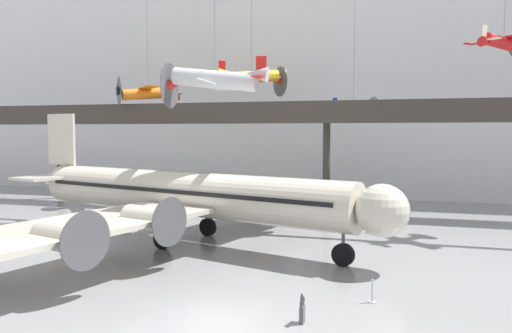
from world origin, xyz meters
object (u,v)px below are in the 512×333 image
object	(u,v)px
suspended_plane_white_twin	(354,107)
stanchion_barrier	(372,295)
suspended_plane_orange_highwing	(148,93)
airliner_silver_main	(182,194)
info_sign_pedestal	(302,312)
suspended_plane_red_highwing	(504,42)
suspended_plane_silver_racer	(215,80)
suspended_plane_yellow_lowwing	(252,77)

from	to	relation	value
suspended_plane_white_twin	stanchion_barrier	distance (m)	30.30
suspended_plane_orange_highwing	suspended_plane_white_twin	world-z (taller)	suspended_plane_orange_highwing
suspended_plane_orange_highwing	airliner_silver_main	bearing A→B (deg)	84.28
info_sign_pedestal	stanchion_barrier	bearing A→B (deg)	54.20
suspended_plane_orange_highwing	info_sign_pedestal	size ratio (longest dim) A/B	8.43
suspended_plane_orange_highwing	info_sign_pedestal	world-z (taller)	suspended_plane_orange_highwing
suspended_plane_red_highwing	suspended_plane_silver_racer	bearing A→B (deg)	152.87
suspended_plane_yellow_lowwing	info_sign_pedestal	bearing A→B (deg)	-110.55
airliner_silver_main	suspended_plane_orange_highwing	size ratio (longest dim) A/B	3.41
airliner_silver_main	stanchion_barrier	bearing A→B (deg)	-17.87
suspended_plane_white_twin	stanchion_barrier	bearing A→B (deg)	-55.09
info_sign_pedestal	suspended_plane_silver_racer	bearing A→B (deg)	125.31
suspended_plane_silver_racer	stanchion_barrier	world-z (taller)	suspended_plane_silver_racer
suspended_plane_yellow_lowwing	info_sign_pedestal	xyz separation A→B (m)	(10.87, -29.11, -12.55)
airliner_silver_main	suspended_plane_silver_racer	xyz separation A→B (m)	(1.93, 1.51, 7.92)
suspended_plane_silver_racer	suspended_plane_red_highwing	size ratio (longest dim) A/B	1.47
suspended_plane_orange_highwing	suspended_plane_yellow_lowwing	distance (m)	10.77
airliner_silver_main	suspended_plane_white_twin	size ratio (longest dim) A/B	2.99
airliner_silver_main	stanchion_barrier	size ratio (longest dim) A/B	33.09
suspended_plane_red_highwing	info_sign_pedestal	distance (m)	27.35
suspended_plane_red_highwing	info_sign_pedestal	size ratio (longest dim) A/B	6.31
airliner_silver_main	suspended_plane_orange_highwing	world-z (taller)	suspended_plane_orange_highwing
suspended_plane_white_twin	info_sign_pedestal	size ratio (longest dim) A/B	9.60
suspended_plane_silver_racer	suspended_plane_white_twin	size ratio (longest dim) A/B	0.96
suspended_plane_white_twin	info_sign_pedestal	world-z (taller)	suspended_plane_white_twin
suspended_plane_silver_racer	suspended_plane_white_twin	xyz separation A→B (m)	(7.91, 17.98, -1.18)
suspended_plane_silver_racer	info_sign_pedestal	world-z (taller)	suspended_plane_silver_racer
suspended_plane_silver_racer	info_sign_pedestal	size ratio (longest dim) A/B	9.25
suspended_plane_red_highwing	suspended_plane_yellow_lowwing	bearing A→B (deg)	111.82
airliner_silver_main	suspended_plane_red_highwing	xyz separation A→B (m)	(21.49, 8.96, 10.79)
suspended_plane_yellow_lowwing	airliner_silver_main	bearing A→B (deg)	-130.87
airliner_silver_main	suspended_plane_white_twin	bearing A→B (deg)	79.30
suspended_plane_silver_racer	suspended_plane_orange_highwing	size ratio (longest dim) A/B	1.10
suspended_plane_silver_racer	stanchion_barrier	bearing A→B (deg)	134.68
stanchion_barrier	info_sign_pedestal	size ratio (longest dim) A/B	0.87
suspended_plane_orange_highwing	stanchion_barrier	world-z (taller)	suspended_plane_orange_highwing
suspended_plane_silver_racer	suspended_plane_red_highwing	world-z (taller)	suspended_plane_red_highwing
suspended_plane_orange_highwing	suspended_plane_yellow_lowwing	xyz separation A→B (m)	(10.49, 1.92, 1.48)
suspended_plane_red_highwing	suspended_plane_orange_highwing	size ratio (longest dim) A/B	0.75
info_sign_pedestal	airliner_silver_main	bearing A→B (deg)	133.90
stanchion_barrier	info_sign_pedestal	xyz separation A→B (m)	(-2.54, -3.23, 0.13)
suspended_plane_red_highwing	suspended_plane_orange_highwing	xyz separation A→B (m)	(-32.03, 6.00, -2.54)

